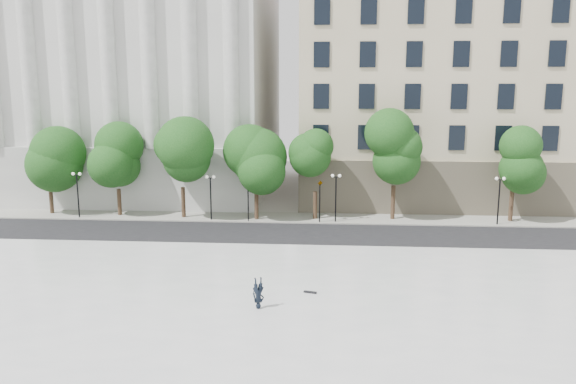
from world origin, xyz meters
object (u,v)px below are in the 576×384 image
at_px(skateboard, 310,292).
at_px(person_lying, 258,304).
at_px(traffic_light_east, 320,181).
at_px(traffic_light_west, 248,179).

bearing_deg(skateboard, person_lying, -122.48).
bearing_deg(person_lying, traffic_light_east, 62.71).
height_order(traffic_light_west, person_lying, traffic_light_west).
xyz_separation_m(traffic_light_west, skateboard, (5.92, -17.76, -3.27)).
distance_m(traffic_light_east, person_lying, 20.54).
relative_size(traffic_light_west, person_lying, 2.64).
bearing_deg(traffic_light_west, person_lying, -80.48).
bearing_deg(traffic_light_east, skateboard, -90.75).
distance_m(traffic_light_west, skateboard, 19.00).
xyz_separation_m(traffic_light_east, skateboard, (-0.23, -17.76, -3.23)).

